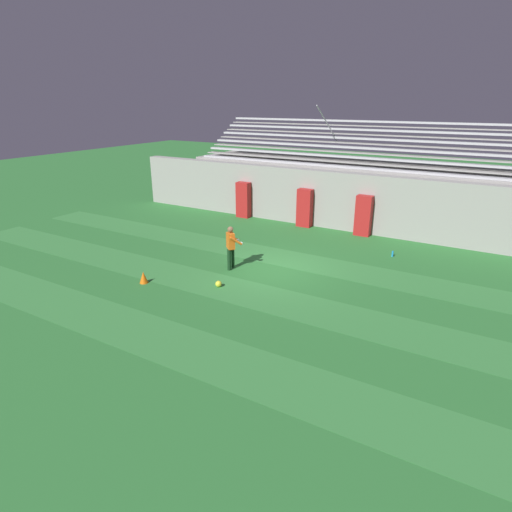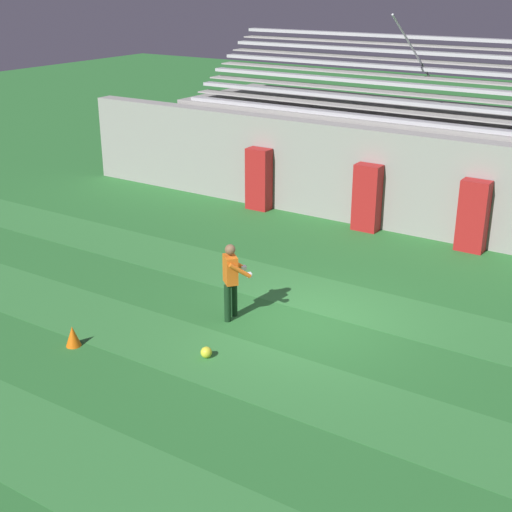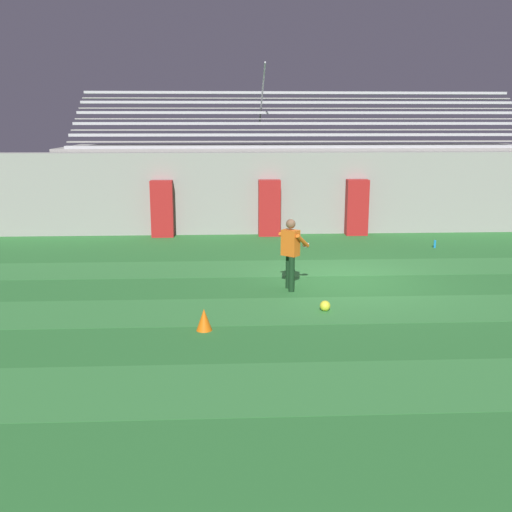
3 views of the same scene
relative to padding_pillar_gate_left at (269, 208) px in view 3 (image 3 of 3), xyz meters
name	(u,v)px [view 3 (image 3 of 3)]	position (x,y,z in m)	size (l,w,h in m)	color
ground_plane	(347,280)	(1.50, -5.95, -0.95)	(80.00, 80.00, 0.00)	#2D7533
turf_stripe_near	(425,384)	(1.50, -11.95, -0.95)	(28.00, 1.83, 0.01)	#38843D
turf_stripe_mid	(369,309)	(1.50, -8.30, -0.95)	(28.00, 1.83, 0.01)	#38843D
turf_stripe_far	(337,267)	(1.50, -4.65, -0.95)	(28.00, 1.83, 0.01)	#38843D
back_wall	(311,193)	(1.50, 0.55, 0.45)	(24.00, 0.60, 2.80)	#999691
padding_pillar_gate_left	(269,208)	(0.00, 0.00, 0.00)	(0.74, 0.44, 1.90)	#B21E1E
padding_pillar_gate_right	(357,207)	(3.01, 0.00, 0.00)	(0.74, 0.44, 1.90)	#B21E1E
padding_pillar_far_left	(162,209)	(-3.63, 0.00, 0.00)	(0.74, 0.44, 1.90)	#B21E1E
bleacher_stand	(302,182)	(1.50, 3.24, 0.56)	(18.00, 4.75, 5.83)	#999691
goalkeeper	(291,250)	(0.02, -6.72, 0.00)	(0.74, 0.73, 1.67)	#143319
soccer_ball	(325,306)	(0.57, -8.36, -0.84)	(0.22, 0.22, 0.22)	yellow
traffic_cone	(204,320)	(-1.90, -9.41, -0.74)	(0.30, 0.30, 0.42)	orange
water_bottle	(435,244)	(4.99, -2.27, -0.83)	(0.07, 0.07, 0.24)	#1E8CD8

